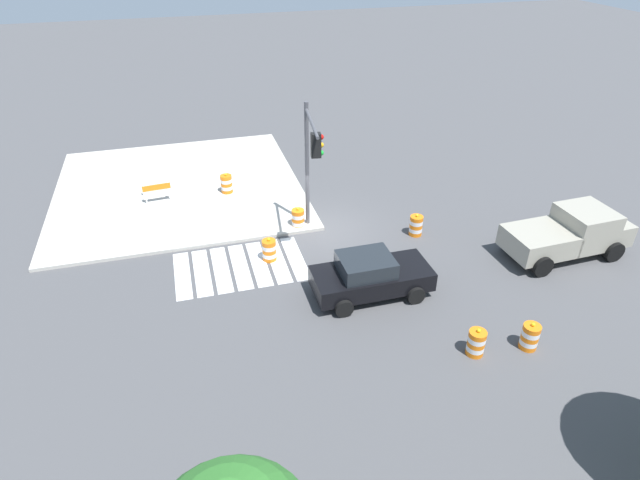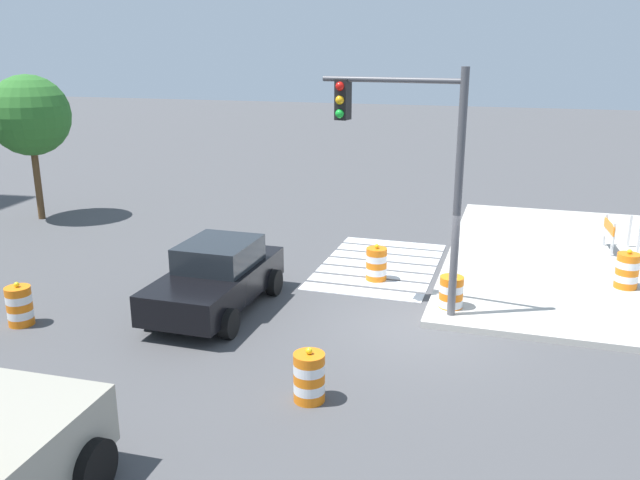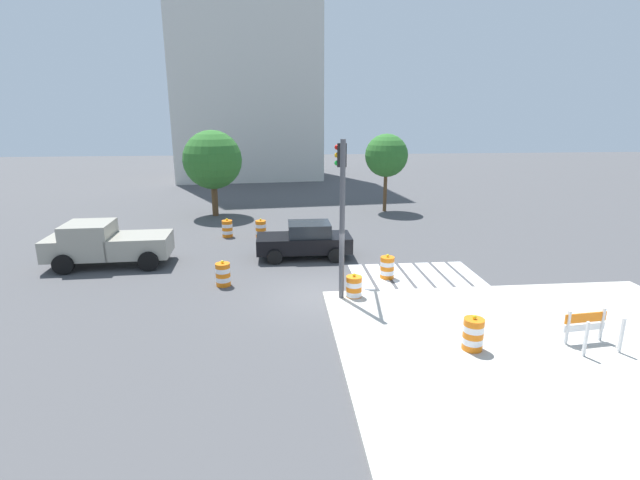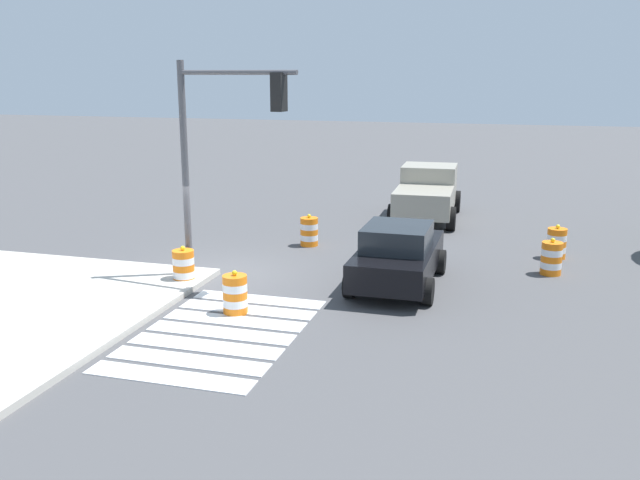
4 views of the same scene
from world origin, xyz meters
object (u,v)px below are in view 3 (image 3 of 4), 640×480
traffic_barrel_crosswalk_end (223,274)px  traffic_barrel_on_sidewalk (473,334)px  traffic_barrel_median_far (387,268)px  pickup_truck (104,244)px  traffic_light_pole (342,187)px  sports_car (305,240)px  traffic_barrel_near_corner (261,229)px  construction_barricade (589,326)px  traffic_barrel_far_curb (227,229)px  traffic_barrel_median_near (354,288)px  street_tree_streetside_mid (212,160)px  street_tree_streetside_near (386,156)px

traffic_barrel_crosswalk_end → traffic_barrel_on_sidewalk: bearing=-39.2°
traffic_barrel_median_far → pickup_truck: bearing=166.7°
traffic_barrel_crosswalk_end → traffic_light_pole: (4.46, -0.87, 3.46)m
sports_car → traffic_barrel_near_corner: bearing=119.2°
sports_car → pickup_truck: (-8.78, -0.38, 0.16)m
traffic_barrel_on_sidewalk → traffic_light_pole: traffic_light_pole is taller
traffic_barrel_on_sidewalk → construction_barricade: 3.32m
traffic_barrel_median_far → traffic_barrel_far_curb: (-7.05, 7.24, 0.00)m
traffic_barrel_median_near → street_tree_streetside_mid: bearing=113.9°
sports_car → street_tree_streetside_mid: street_tree_streetside_mid is taller
pickup_truck → traffic_barrel_near_corner: bearing=32.5°
pickup_truck → traffic_barrel_crosswalk_end: pickup_truck is taller
sports_car → street_tree_streetside_near: (6.03, 9.99, 2.92)m
traffic_light_pole → traffic_barrel_crosswalk_end: bearing=168.9°
traffic_barrel_far_curb → traffic_barrel_on_sidewalk: (7.97, -13.51, 0.15)m
traffic_barrel_crosswalk_end → street_tree_streetside_mid: size_ratio=0.19×
sports_car → traffic_barrel_on_sidewalk: sports_car is taller
pickup_truck → traffic_barrel_near_corner: size_ratio=5.12×
construction_barricade → traffic_barrel_near_corner: bearing=125.4°
traffic_barrel_median_near → traffic_barrel_far_curb: (-5.34, 9.40, 0.00)m
traffic_barrel_near_corner → traffic_light_pole: 9.39m
traffic_barrel_median_far → street_tree_streetside_mid: size_ratio=0.19×
pickup_truck → traffic_barrel_on_sidewalk: 15.70m
traffic_barrel_median_near → street_tree_streetside_near: bearing=73.2°
pickup_truck → traffic_barrel_far_curb: (4.84, 4.44, -0.52)m
street_tree_streetside_mid → traffic_barrel_crosswalk_end: bearing=-81.9°
traffic_barrel_crosswalk_end → street_tree_streetside_mid: (-1.86, 13.06, 3.13)m
traffic_light_pole → street_tree_streetside_mid: bearing=114.4°
construction_barricade → street_tree_streetside_near: (-1.32, 19.51, 3.01)m
sports_car → traffic_light_pole: (1.07, -4.28, 3.10)m
pickup_truck → street_tree_streetside_mid: bearing=70.6°
traffic_barrel_far_curb → traffic_light_pole: size_ratio=0.19×
street_tree_streetside_near → traffic_barrel_median_far: bearing=-102.5°
pickup_truck → traffic_light_pole: traffic_light_pole is taller
pickup_truck → traffic_barrel_on_sidewalk: (12.81, -9.07, -0.37)m
traffic_barrel_median_far → traffic_barrel_far_curb: same height
pickup_truck → traffic_barrel_median_far: (11.89, -2.80, -0.52)m
traffic_barrel_median_near → traffic_light_pole: traffic_light_pole is taller
sports_car → traffic_barrel_median_near: (1.40, -5.35, -0.36)m
street_tree_streetside_near → sports_car: bearing=-121.1°
sports_car → traffic_barrel_median_near: bearing=-75.4°
traffic_barrel_median_far → traffic_light_pole: bearing=-151.8°
traffic_barrel_near_corner → traffic_light_pole: traffic_light_pole is taller
pickup_truck → traffic_barrel_crosswalk_end: size_ratio=5.12×
traffic_barrel_on_sidewalk → traffic_light_pole: size_ratio=0.19×
sports_car → pickup_truck: bearing=-177.5°
sports_car → pickup_truck: 8.79m
traffic_barrel_median_near → traffic_barrel_median_far: size_ratio=1.00×
sports_car → traffic_barrel_median_far: (3.11, -3.19, -0.36)m
traffic_barrel_median_far → street_tree_streetside_near: 13.89m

